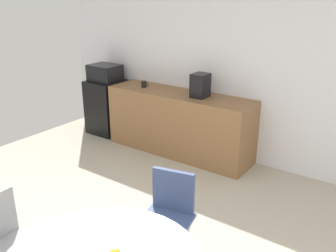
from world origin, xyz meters
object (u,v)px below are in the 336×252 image
at_px(chair_navy, 169,208).
at_px(chair_gray, 2,236).
at_px(coffee_maker, 200,85).
at_px(mini_fridge, 107,107).
at_px(mug_white, 144,84).
at_px(microwave, 105,73).

xyz_separation_m(chair_navy, chair_gray, (-0.81, -1.04, 0.00)).
bearing_deg(coffee_maker, mini_fridge, 180.00).
distance_m(chair_gray, mug_white, 3.19).
xyz_separation_m(mini_fridge, microwave, (0.00, 0.00, 0.57)).
xyz_separation_m(chair_navy, mug_white, (-1.84, 1.94, 0.43)).
relative_size(chair_gray, mug_white, 6.43).
xyz_separation_m(mini_fridge, coffee_maker, (1.78, 0.00, 0.62)).
bearing_deg(coffee_maker, mug_white, -178.29).
relative_size(mini_fridge, chair_navy, 1.06).
xyz_separation_m(mini_fridge, chair_navy, (2.67, -1.97, 0.08)).
distance_m(microwave, chair_navy, 3.35).
relative_size(chair_navy, mug_white, 6.43).
distance_m(mini_fridge, chair_navy, 3.32).
relative_size(microwave, mug_white, 3.72).
height_order(mug_white, coffee_maker, coffee_maker).
relative_size(chair_navy, coffee_maker, 2.59).
height_order(chair_navy, coffee_maker, coffee_maker).
height_order(chair_navy, chair_gray, same).
relative_size(mini_fridge, coffee_maker, 2.76).
xyz_separation_m(mug_white, coffee_maker, (0.95, 0.03, 0.11)).
bearing_deg(mini_fridge, chair_gray, -58.27).
bearing_deg(chair_gray, mini_fridge, 121.73).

